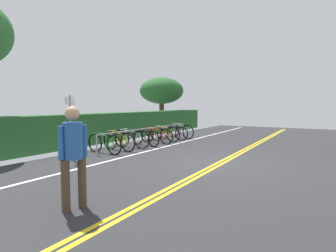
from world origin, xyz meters
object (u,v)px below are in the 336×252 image
object	(u,v)px
bicycle_4	(157,136)
pedestrian	(73,151)
bicycle_1	(119,141)
tree_mid	(162,91)
bicycle_5	(165,134)
bicycle_0	(104,144)
bicycle_3	(145,138)
bicycle_2	(132,139)
sign_post_near	(70,121)
bike_rack	(150,131)
bicycle_7	(181,131)
bicycle_6	(172,133)

from	to	relation	value
bicycle_4	pedestrian	xyz separation A→B (m)	(-7.38, -3.15, 0.65)
bicycle_1	tree_mid	bearing A→B (deg)	22.85
bicycle_1	bicycle_5	size ratio (longest dim) A/B	1.01
bicycle_0	bicycle_3	bearing A→B (deg)	-4.09
bicycle_2	pedestrian	size ratio (longest dim) A/B	1.01
bicycle_1	sign_post_near	distance (m)	2.29
bike_rack	bicycle_4	bearing A→B (deg)	-12.94
bicycle_7	sign_post_near	size ratio (longest dim) A/B	0.87
bike_rack	bicycle_4	world-z (taller)	bike_rack
bicycle_6	bicycle_7	distance (m)	0.81
bike_rack	bicycle_2	distance (m)	1.19
bicycle_3	pedestrian	bearing A→B (deg)	-154.03
bicycle_3	bicycle_5	world-z (taller)	bicycle_5
bicycle_3	tree_mid	size ratio (longest dim) A/B	0.46
bicycle_2	bicycle_3	bearing A→B (deg)	-11.56
bicycle_1	bicycle_4	xyz separation A→B (m)	(2.39, -0.18, -0.02)
pedestrian	sign_post_near	size ratio (longest dim) A/B	0.84
bicycle_4	bicycle_7	distance (m)	2.27
bicycle_4	bicycle_5	xyz separation A→B (m)	(0.77, 0.04, 0.01)
bike_rack	bicycle_1	distance (m)	1.98
bicycle_0	bicycle_7	size ratio (longest dim) A/B	0.97
bicycle_0	bicycle_4	size ratio (longest dim) A/B	0.96
bicycle_0	bicycle_7	bearing A→B (deg)	-2.47
bicycle_3	tree_mid	xyz separation A→B (m)	(8.04, 4.19, 2.44)
bicycle_0	sign_post_near	xyz separation A→B (m)	(-1.35, 0.16, 0.89)
pedestrian	bicycle_1	bearing A→B (deg)	33.72
bicycle_0	bicycle_6	world-z (taller)	bicycle_0
bicycle_7	bike_rack	bearing A→B (deg)	177.22
bicycle_0	bicycle_2	size ratio (longest dim) A/B	0.98
bicycle_1	bicycle_3	xyz separation A→B (m)	(1.55, -0.14, -0.02)
bike_rack	bicycle_1	bearing A→B (deg)	177.67
bicycle_7	bicycle_0	bearing A→B (deg)	177.53
bicycle_5	sign_post_near	bearing A→B (deg)	176.58
tree_mid	bike_rack	bearing A→B (deg)	-151.60
bike_rack	bicycle_5	distance (m)	1.21
bicycle_0	bicycle_1	bearing A→B (deg)	-1.71
bicycle_2	pedestrian	distance (m)	6.71
bicycle_7	tree_mid	bearing A→B (deg)	40.79
bicycle_2	tree_mid	distance (m)	9.97
bike_rack	bicycle_3	size ratio (longest dim) A/B	3.73
bicycle_5	sign_post_near	size ratio (longest dim) A/B	0.83
bicycle_1	bicycle_4	bearing A→B (deg)	-4.24
bicycle_3	bicycle_7	bearing A→B (deg)	-1.26
sign_post_near	bicycle_4	bearing A→B (deg)	-4.57
bicycle_1	tree_mid	world-z (taller)	tree_mid
bicycle_1	bicycle_2	world-z (taller)	bicycle_2
tree_mid	sign_post_near	bearing A→B (deg)	-161.74
bicycle_6	bicycle_7	world-z (taller)	bicycle_7
bicycle_2	tree_mid	xyz separation A→B (m)	(8.79, 4.03, 2.41)
bicycle_7	bicycle_1	bearing A→B (deg)	177.41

